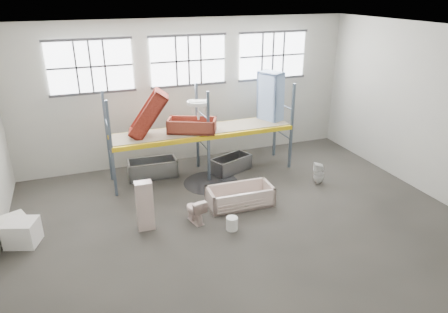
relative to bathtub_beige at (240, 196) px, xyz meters
name	(u,v)px	position (x,y,z in m)	size (l,w,h in m)	color
floor	(244,226)	(-0.33, -1.04, -0.33)	(12.00, 10.00, 0.10)	#48443E
ceiling	(248,29)	(-0.33, -1.04, 4.77)	(12.00, 10.00, 0.10)	silver
wall_back	(189,92)	(-0.33, 4.01, 2.22)	(12.00, 0.10, 5.00)	beige
wall_front	(390,253)	(-0.33, -6.09, 2.22)	(12.00, 0.10, 5.00)	#A5A498
wall_right	(434,113)	(5.72, -1.04, 2.22)	(0.10, 10.00, 5.00)	#B4B3A7
window_left	(91,67)	(-3.53, 3.90, 3.32)	(2.60, 0.04, 1.60)	white
window_mid	(188,61)	(-0.33, 3.90, 3.32)	(2.60, 0.04, 1.60)	white
window_right	(272,55)	(2.87, 3.90, 3.32)	(2.60, 0.04, 1.60)	white
rack_upright_la	(112,150)	(-3.33, 1.86, 1.22)	(0.08, 0.08, 3.00)	slate
rack_upright_lb	(107,137)	(-3.33, 3.06, 1.22)	(0.08, 0.08, 3.00)	slate
rack_upright_ma	(208,138)	(-0.33, 1.86, 1.22)	(0.08, 0.08, 3.00)	slate
rack_upright_mb	(197,126)	(-0.33, 3.06, 1.22)	(0.08, 0.08, 3.00)	slate
rack_upright_ra	(292,127)	(2.67, 1.86, 1.22)	(0.08, 0.08, 3.00)	slate
rack_upright_rb	(275,117)	(2.67, 3.06, 1.22)	(0.08, 0.08, 3.00)	slate
rack_beam_front	(208,138)	(-0.33, 1.86, 1.22)	(6.00, 0.10, 0.14)	yellow
rack_beam_back	(197,126)	(-0.33, 3.06, 1.22)	(6.00, 0.10, 0.14)	yellow
shelf_deck	(203,130)	(-0.33, 2.46, 1.30)	(5.90, 1.10, 0.03)	gray
wet_patch	(211,183)	(-0.33, 1.66, -0.28)	(1.80, 1.80, 0.00)	black
bathtub_beige	(240,196)	(0.00, 0.00, 0.00)	(1.89, 0.89, 0.56)	beige
cistern_spare	(265,198)	(0.62, -0.35, 0.00)	(0.42, 0.20, 0.40)	beige
sink_in_tub	(245,204)	(0.01, -0.30, -0.12)	(0.40, 0.40, 0.14)	beige
toilet_beige	(195,210)	(-1.51, -0.44, 0.08)	(0.40, 0.71, 0.72)	#F2D3C9
cistern_tall	(145,206)	(-2.82, -0.30, 0.40)	(0.44, 0.29, 1.36)	beige
toilet_white	(319,173)	(2.92, 0.39, 0.08)	(0.32, 0.33, 0.72)	white
steel_tub_left	(153,168)	(-2.00, 2.83, 0.02)	(1.60, 0.75, 0.59)	#AAAFB2
steel_tub_right	(231,164)	(0.63, 2.31, -0.02)	(1.41, 0.66, 0.52)	#9D9EA4
rust_tub_flat	(192,125)	(-0.73, 2.32, 1.54)	(1.53, 0.72, 0.43)	#993B2C
rust_tub_tilted	(148,114)	(-2.08, 2.43, 2.02)	(1.61, 0.76, 0.45)	maroon
sink_on_shelf	(198,119)	(-0.57, 2.09, 1.82)	(0.69, 0.53, 0.61)	white
blue_tub_upright	(270,97)	(2.22, 2.65, 2.12)	(1.76, 0.83, 0.50)	#88A8DB
bucket	(232,223)	(-0.72, -1.15, -0.10)	(0.31, 0.31, 0.36)	white
carton_near	(22,233)	(-5.81, 0.08, 0.04)	(0.75, 0.64, 0.64)	white
carton_far	(14,227)	(-6.04, 0.53, -0.01)	(0.64, 0.64, 0.53)	white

